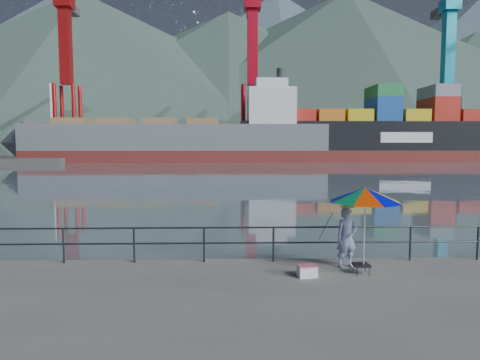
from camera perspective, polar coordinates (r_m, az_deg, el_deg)
name	(u,v)px	position (r m, az deg, el deg)	size (l,w,h in m)	color
harbor_water	(229,154)	(140.44, -1.47, 3.55)	(500.00, 280.00, 0.00)	slate
far_dock	(271,157)	(103.96, 4.11, 3.05)	(200.00, 40.00, 0.40)	#514F4C
guardrail	(239,244)	(12.44, -0.16, -8.52)	(22.00, 0.06, 1.03)	#2D3033
mountains	(305,79)	(223.94, 8.72, 13.14)	(600.00, 332.80, 80.00)	#385147
port_cranes	(370,86)	(100.24, 17.00, 11.94)	(116.00, 28.00, 38.40)	red
container_stacks	(355,145)	(108.45, 15.13, 4.52)	(58.00, 5.40, 7.80)	#194CA5
fisherman	(347,238)	(12.19, 14.05, -7.46)	(0.61, 0.40, 1.66)	navy
beach_umbrella	(365,195)	(11.44, 16.36, -1.92)	(2.17, 2.17, 2.29)	white
folding_stool	(361,269)	(11.86, 15.85, -11.29)	(0.41, 0.41, 0.27)	black
cooler_bag	(307,272)	(11.32, 8.94, -11.97)	(0.47, 0.31, 0.27)	white
fishing_rod	(325,257)	(13.35, 11.21, -9.99)	(0.02, 0.02, 1.99)	black
bulk_carrier	(187,140)	(85.24, -7.06, 5.32)	(57.89, 10.02, 14.50)	maroon
container_ship	(404,131)	(93.35, 21.03, 6.08)	(63.20, 10.53, 18.10)	maroon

